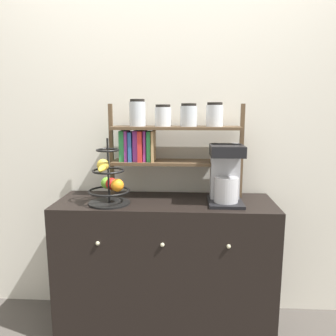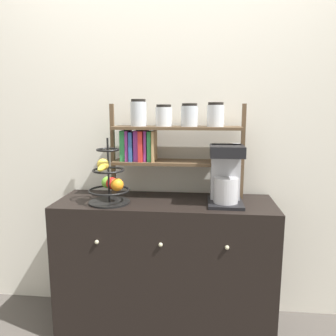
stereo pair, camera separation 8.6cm
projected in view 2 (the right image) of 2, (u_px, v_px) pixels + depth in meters
The scene contains 5 objects.
wall_back at pixel (169, 124), 2.18m from camera, with size 7.00×0.05×2.60m, color silver.
sideboard at pixel (165, 266), 2.07m from camera, with size 1.32×0.46×0.85m.
coffee_maker at pixel (226, 174), 1.92m from camera, with size 0.20×0.25×0.35m.
fruit_stand at pixel (109, 182), 1.94m from camera, with size 0.24×0.24×0.39m.
shelf_hutch at pixel (166, 135), 2.03m from camera, with size 0.84×0.20×0.61m.
Camera 2 is at (0.22, -1.70, 1.40)m, focal length 35.00 mm.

